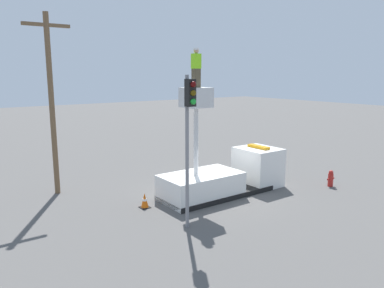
{
  "coord_description": "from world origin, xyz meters",
  "views": [
    {
      "loc": [
        -11.53,
        -13.73,
        5.95
      ],
      "look_at": [
        -2.37,
        -1.19,
        3.03
      ],
      "focal_mm": 35.0,
      "sensor_mm": 36.0,
      "label": 1
    }
  ],
  "objects_px": {
    "worker": "(196,68)",
    "traffic_cone_rear": "(145,201)",
    "traffic_light_pole": "(189,123)",
    "utility_pole": "(51,99)",
    "bucket_truck": "(225,175)",
    "fire_hydrant": "(331,179)"
  },
  "relations": [
    {
      "from": "worker",
      "to": "traffic_cone_rear",
      "type": "distance_m",
      "value": 6.43
    },
    {
      "from": "traffic_light_pole",
      "to": "traffic_cone_rear",
      "type": "xyz_separation_m",
      "value": [
        -0.3,
        3.03,
        -3.85
      ]
    },
    {
      "from": "worker",
      "to": "traffic_light_pole",
      "type": "height_order",
      "value": "worker"
    },
    {
      "from": "worker",
      "to": "utility_pole",
      "type": "relative_size",
      "value": 0.2
    },
    {
      "from": "bucket_truck",
      "to": "fire_hydrant",
      "type": "height_order",
      "value": "bucket_truck"
    },
    {
      "from": "worker",
      "to": "traffic_cone_rear",
      "type": "relative_size",
      "value": 2.59
    },
    {
      "from": "traffic_cone_rear",
      "to": "worker",
      "type": "bearing_deg",
      "value": -11.67
    },
    {
      "from": "traffic_light_pole",
      "to": "traffic_cone_rear",
      "type": "distance_m",
      "value": 4.91
    },
    {
      "from": "traffic_light_pole",
      "to": "traffic_cone_rear",
      "type": "relative_size",
      "value": 8.77
    },
    {
      "from": "fire_hydrant",
      "to": "utility_pole",
      "type": "relative_size",
      "value": 0.1
    },
    {
      "from": "fire_hydrant",
      "to": "worker",
      "type": "bearing_deg",
      "value": 160.79
    },
    {
      "from": "worker",
      "to": "fire_hydrant",
      "type": "xyz_separation_m",
      "value": [
        7.16,
        -2.49,
        -5.79
      ]
    },
    {
      "from": "traffic_light_pole",
      "to": "utility_pole",
      "type": "height_order",
      "value": "utility_pole"
    },
    {
      "from": "bucket_truck",
      "to": "traffic_cone_rear",
      "type": "bearing_deg",
      "value": 173.21
    },
    {
      "from": "traffic_light_pole",
      "to": "fire_hydrant",
      "type": "distance_m",
      "value": 10.07
    },
    {
      "from": "worker",
      "to": "fire_hydrant",
      "type": "bearing_deg",
      "value": -19.21
    },
    {
      "from": "traffic_light_pole",
      "to": "traffic_cone_rear",
      "type": "bearing_deg",
      "value": 95.65
    },
    {
      "from": "fire_hydrant",
      "to": "traffic_light_pole",
      "type": "bearing_deg",
      "value": -179.88
    },
    {
      "from": "bucket_truck",
      "to": "traffic_light_pole",
      "type": "height_order",
      "value": "traffic_light_pole"
    },
    {
      "from": "utility_pole",
      "to": "worker",
      "type": "bearing_deg",
      "value": -44.8
    },
    {
      "from": "bucket_truck",
      "to": "traffic_light_pole",
      "type": "distance_m",
      "value": 5.75
    },
    {
      "from": "utility_pole",
      "to": "bucket_truck",
      "type": "bearing_deg",
      "value": -36.03
    }
  ]
}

